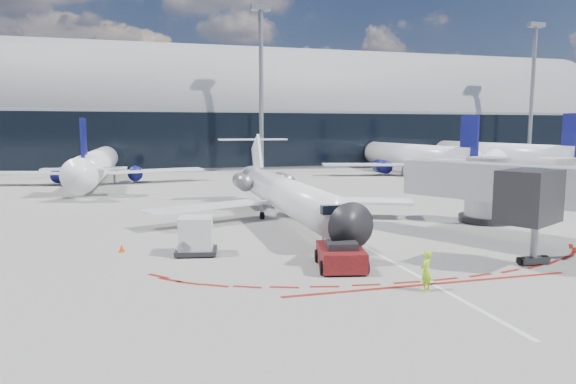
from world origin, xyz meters
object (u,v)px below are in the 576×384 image
object	(u,v)px
pushback_tug	(341,256)
ramp_worker	(426,271)
uld_container	(196,236)
regional_jet	(283,193)

from	to	relation	value
pushback_tug	ramp_worker	xyz separation A→B (m)	(2.21, -4.36, 0.26)
pushback_tug	ramp_worker	world-z (taller)	ramp_worker
pushback_tug	ramp_worker	size ratio (longest dim) A/B	3.13
uld_container	regional_jet	bearing A→B (deg)	60.11
regional_jet	pushback_tug	bearing A→B (deg)	-92.13
regional_jet	pushback_tug	size ratio (longest dim) A/B	4.63
regional_jet	uld_container	xyz separation A→B (m)	(-7.20, -8.71, -1.10)
ramp_worker	uld_container	size ratio (longest dim) A/B	0.70
pushback_tug	uld_container	bearing A→B (deg)	157.27
ramp_worker	uld_container	world-z (taller)	uld_container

